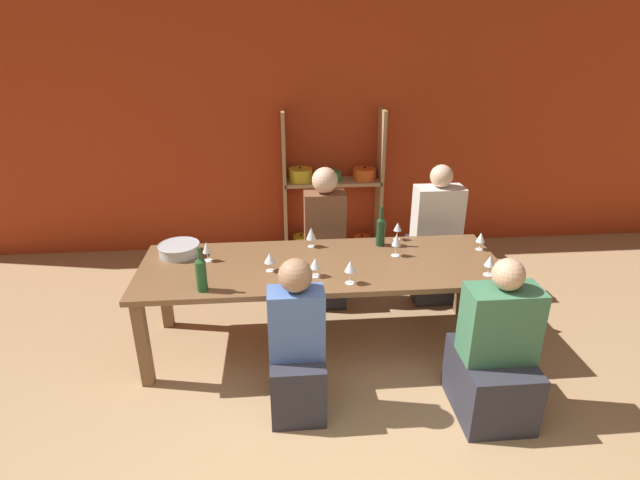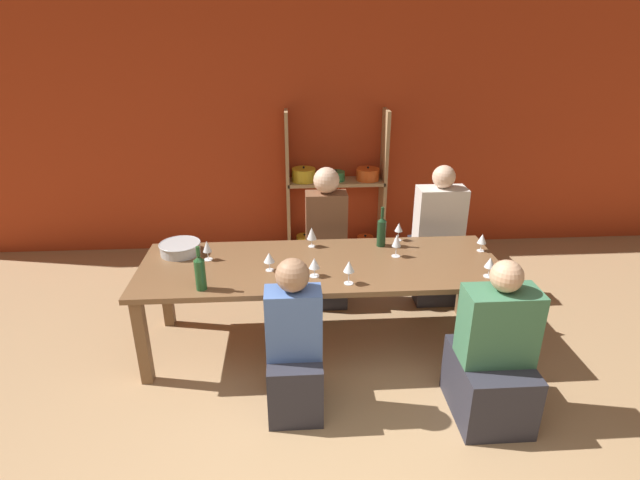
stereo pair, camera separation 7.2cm
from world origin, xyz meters
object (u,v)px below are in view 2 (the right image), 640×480
at_px(wine_glass_empty_c, 349,267).
at_px(wine_glass_empty_b, 207,247).
at_px(person_near_b, 492,363).
at_px(wine_glass_white_b, 314,264).
at_px(wine_glass_empty_d, 312,234).
at_px(wine_glass_empty_a, 269,258).
at_px(mixing_bowl, 180,248).
at_px(person_far_b, 326,252).
at_px(person_near_a, 294,356).
at_px(dining_table, 321,272).
at_px(wine_glass_white_a, 490,263).
at_px(wine_bottle_dark, 382,231).
at_px(wine_bottle_green, 200,272).
at_px(shelf_unit, 335,198).
at_px(person_far_a, 436,250).
at_px(wine_glass_red_b, 399,228).
at_px(wine_glass_red_a, 397,241).
at_px(wine_glass_red_c, 482,239).

bearing_deg(wine_glass_empty_c, wine_glass_empty_b, 156.34).
distance_m(wine_glass_empty_c, person_near_b, 1.11).
bearing_deg(wine_glass_white_b, wine_glass_empty_b, 157.86).
bearing_deg(person_near_b, wine_glass_empty_d, 133.23).
height_order(wine_glass_empty_a, wine_glass_empty_b, wine_glass_empty_b).
bearing_deg(mixing_bowl, person_far_b, 21.70).
xyz_separation_m(wine_glass_empty_a, person_near_a, (0.16, -0.62, -0.41)).
height_order(dining_table, wine_glass_empty_a, wine_glass_empty_a).
height_order(wine_glass_white_a, wine_glass_white_b, wine_glass_white_a).
bearing_deg(wine_glass_empty_b, wine_bottle_dark, 7.41).
relative_size(wine_bottle_green, person_far_b, 0.25).
xyz_separation_m(dining_table, wine_bottle_dark, (0.51, 0.30, 0.20)).
xyz_separation_m(wine_glass_white_a, person_near_b, (-0.14, -0.55, -0.43)).
xyz_separation_m(shelf_unit, wine_glass_white_b, (-0.34, -2.03, 0.20)).
height_order(wine_glass_white_b, person_far_b, person_far_b).
bearing_deg(person_far_a, mixing_bowl, 12.83).
bearing_deg(wine_glass_white_a, wine_glass_red_b, 126.29).
distance_m(dining_table, person_far_a, 1.37).
relative_size(person_far_a, person_near_b, 1.13).
relative_size(wine_bottle_dark, person_near_a, 0.30).
distance_m(wine_glass_red_a, wine_glass_empty_b, 1.44).
height_order(wine_bottle_dark, wine_glass_white_a, wine_bottle_dark).
xyz_separation_m(person_near_a, person_far_b, (0.31, 1.44, 0.07)).
bearing_deg(dining_table, shelf_unit, 81.40).
height_order(wine_glass_empty_a, person_far_b, person_far_b).
bearing_deg(dining_table, wine_glass_red_a, 8.64).
height_order(mixing_bowl, person_far_a, person_far_a).
height_order(mixing_bowl, wine_bottle_dark, wine_bottle_dark).
relative_size(wine_bottle_green, person_near_a, 0.29).
bearing_deg(wine_glass_white_a, dining_table, 166.26).
relative_size(wine_glass_empty_d, person_far_a, 0.13).
bearing_deg(wine_glass_white_a, wine_bottle_dark, 138.67).
relative_size(wine_glass_red_b, wine_glass_white_a, 1.03).
bearing_deg(wine_glass_red_a, wine_glass_empty_d, 160.33).
bearing_deg(wine_glass_empty_d, person_far_a, 20.50).
relative_size(wine_glass_red_a, wine_glass_red_b, 1.21).
xyz_separation_m(dining_table, person_far_a, (1.13, 0.76, -0.19)).
bearing_deg(person_far_b, wine_glass_empty_d, 69.97).
bearing_deg(wine_glass_empty_b, person_far_a, 17.80).
distance_m(wine_bottle_green, wine_glass_red_c, 2.17).
relative_size(shelf_unit, dining_table, 0.58).
xyz_separation_m(wine_glass_empty_b, wine_glass_empty_d, (0.80, 0.20, 0.01)).
distance_m(dining_table, wine_glass_red_b, 0.80).
height_order(wine_bottle_green, wine_glass_red_a, wine_bottle_green).
xyz_separation_m(wine_bottle_dark, person_far_b, (-0.41, 0.43, -0.37)).
relative_size(wine_glass_red_a, person_far_a, 0.15).
bearing_deg(dining_table, wine_glass_red_c, 6.48).
bearing_deg(wine_glass_empty_c, wine_glass_red_a, 44.92).
bearing_deg(wine_bottle_dark, person_far_b, 134.13).
relative_size(wine_glass_red_c, person_far_a, 0.12).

